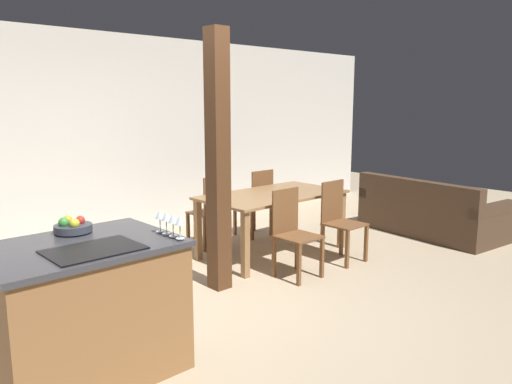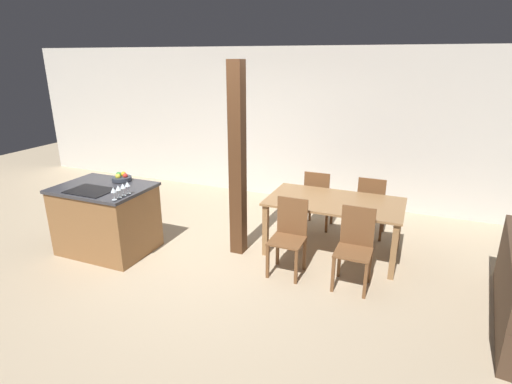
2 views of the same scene
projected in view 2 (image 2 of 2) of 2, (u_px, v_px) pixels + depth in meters
The scene contains 14 objects.
ground_plane at pixel (208, 259), 5.24m from camera, with size 16.00×16.00×0.00m, color tan.
wall_back at pixel (280, 125), 7.27m from camera, with size 11.20×0.08×2.70m.
kitchen_island at pixel (107, 219), 5.36m from camera, with size 1.20×0.90×0.93m.
fruit_bowl at pixel (122, 178), 5.43m from camera, with size 0.26×0.26×0.11m.
wine_glass_near at pixel (113, 190), 4.66m from camera, with size 0.07×0.07×0.16m.
wine_glass_middle at pixel (118, 188), 4.73m from camera, with size 0.07×0.07×0.16m.
wine_glass_far at pixel (123, 186), 4.80m from camera, with size 0.07×0.07×0.16m.
wine_glass_end at pixel (127, 184), 4.87m from camera, with size 0.07×0.07×0.16m.
dining_table at pixel (334, 207), 5.24m from camera, with size 1.74×0.96×0.74m.
dining_chair_near_left at pixel (289, 235), 4.82m from camera, with size 0.40×0.40×0.92m.
dining_chair_near_right at pixel (355, 246), 4.53m from camera, with size 0.40×0.40×0.92m.
dining_chair_far_left at pixel (318, 199), 6.05m from camera, with size 0.40×0.40×0.92m.
dining_chair_far_right at pixel (371, 206), 5.77m from camera, with size 0.40×0.40×0.92m.
timber_post at pixel (238, 162), 5.07m from camera, with size 0.18×0.18×2.50m.
Camera 2 is at (2.37, -4.08, 2.53)m, focal length 28.00 mm.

